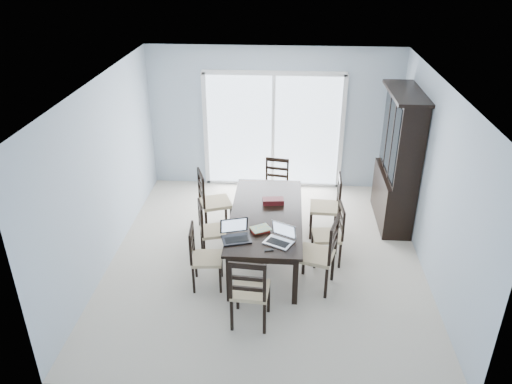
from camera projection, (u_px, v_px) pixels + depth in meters
floor at (266, 258)px, 7.37m from camera, size 5.00×5.00×0.00m
ceiling at (268, 84)px, 6.19m from camera, size 5.00×5.00×0.00m
back_wall at (273, 119)px, 9.00m from camera, size 4.50×0.02×2.60m
wall_left at (105, 174)px, 6.91m from camera, size 0.02×5.00×2.60m
wall_right at (435, 183)px, 6.64m from camera, size 0.02×5.00×2.60m
balcony at (274, 165)px, 10.50m from camera, size 4.50×2.00×0.10m
railing at (276, 122)px, 11.12m from camera, size 4.50×0.06×1.10m
dining_table at (266, 218)px, 7.06m from camera, size 1.00×2.20×0.75m
china_hutch at (398, 161)px, 7.87m from camera, size 0.50×1.38×2.20m
sliding_door at (273, 131)px, 9.08m from camera, size 2.52×0.05×2.18m
chair_left_near at (200, 251)px, 6.55m from camera, size 0.43×0.42×1.04m
chair_left_mid at (208, 224)px, 7.17m from camera, size 0.48×0.48×1.02m
chair_left_far at (209, 195)px, 7.79m from camera, size 0.58×0.57×1.19m
chair_right_near at (324, 247)px, 6.46m from camera, size 0.57×0.56×1.20m
chair_right_mid at (334, 228)px, 7.05m from camera, size 0.43×0.42×1.04m
chair_right_far at (331, 200)px, 7.70m from camera, size 0.46×0.45×1.15m
chair_end_near at (249, 285)px, 5.79m from camera, size 0.47×0.48×1.15m
chair_end_far at (276, 180)px, 8.42m from camera, size 0.47×0.48×1.07m
laptop_dark at (236, 236)px, 6.38m from camera, size 0.42×0.35×0.25m
laptop_silver at (278, 239)px, 6.32m from camera, size 0.42×0.37×0.24m
book_stack at (260, 229)px, 6.60m from camera, size 0.31×0.29×0.04m
cell_phone at (269, 250)px, 6.19m from camera, size 0.12×0.08×0.01m
game_box at (273, 201)px, 7.28m from camera, size 0.32×0.19×0.08m
hot_tub at (231, 140)px, 10.32m from camera, size 1.88×1.69×0.95m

